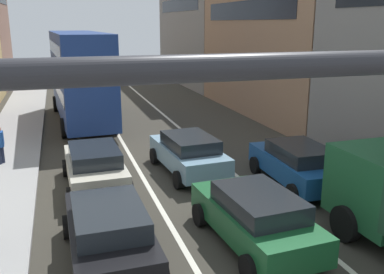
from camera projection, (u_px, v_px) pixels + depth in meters
sidewalk_left at (15, 137)px, 21.13m from camera, size 2.60×64.00×0.14m
lane_stripe_left at (116, 131)px, 22.59m from camera, size 0.16×60.00×0.01m
lane_stripe_right at (178, 127)px, 23.57m from camera, size 0.16×60.00×0.01m
building_row_right at (295, 11)px, 26.44m from camera, size 7.20×43.90×13.17m
sedan_centre_lane_second at (255, 216)px, 10.87m from camera, size 2.28×4.40×1.49m
wagon_left_lane_second at (109, 231)px, 10.09m from camera, size 2.11×4.33×1.49m
hatchback_centre_lane_third at (189, 153)px, 16.19m from camera, size 2.30×4.41×1.49m
sedan_left_lane_third at (95, 166)px, 14.70m from camera, size 2.14×4.34×1.49m
sedan_right_lane_behind_truck at (298, 163)px, 14.97m from camera, size 2.15×4.35×1.49m
bus_mid_queue_primary at (80, 73)px, 23.89m from camera, size 3.21×10.62×5.06m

